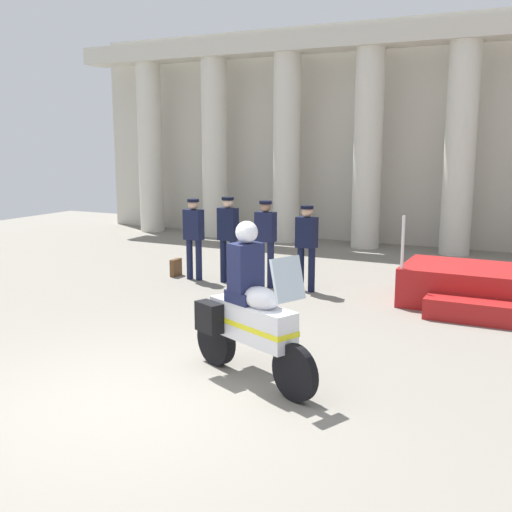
% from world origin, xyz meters
% --- Properties ---
extents(ground_plane, '(28.00, 28.00, 0.00)m').
position_xyz_m(ground_plane, '(0.00, 0.00, 0.00)').
color(ground_plane, gray).
extents(colonnade_backdrop, '(18.07, 1.60, 5.99)m').
position_xyz_m(colonnade_backdrop, '(-0.58, 11.30, 3.19)').
color(colonnade_backdrop, beige).
rests_on(colonnade_backdrop, ground_plane).
extents(reviewing_stand, '(2.50, 2.03, 1.58)m').
position_xyz_m(reviewing_stand, '(2.88, 5.75, 0.33)').
color(reviewing_stand, '#A51919').
rests_on(reviewing_stand, ground_plane).
extents(officer_in_row_0, '(0.39, 0.24, 1.66)m').
position_xyz_m(officer_in_row_0, '(-2.59, 5.40, 0.98)').
color(officer_in_row_0, '#141938').
rests_on(officer_in_row_0, ground_plane).
extents(officer_in_row_1, '(0.39, 0.24, 1.72)m').
position_xyz_m(officer_in_row_1, '(-1.82, 5.45, 1.02)').
color(officer_in_row_1, black).
rests_on(officer_in_row_1, ground_plane).
extents(officer_in_row_2, '(0.39, 0.24, 1.69)m').
position_xyz_m(officer_in_row_2, '(-0.98, 5.43, 1.00)').
color(officer_in_row_2, '#141938').
rests_on(officer_in_row_2, ground_plane).
extents(officer_in_row_3, '(0.39, 0.24, 1.63)m').
position_xyz_m(officer_in_row_3, '(-0.16, 5.49, 0.96)').
color(officer_in_row_3, black).
rests_on(officer_in_row_3, ground_plane).
extents(motorcycle_with_rider, '(1.96, 1.06, 1.90)m').
position_xyz_m(motorcycle_with_rider, '(0.86, 1.12, 0.79)').
color(motorcycle_with_rider, black).
rests_on(motorcycle_with_rider, ground_plane).
extents(briefcase_on_ground, '(0.10, 0.32, 0.36)m').
position_xyz_m(briefcase_on_ground, '(-3.12, 5.52, 0.18)').
color(briefcase_on_ground, brown).
rests_on(briefcase_on_ground, ground_plane).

